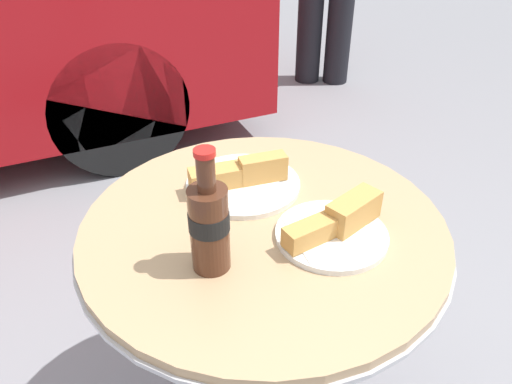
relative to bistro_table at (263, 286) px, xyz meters
name	(u,v)px	position (x,y,z in m)	size (l,w,h in m)	color
bistro_table	(263,286)	(0.00, 0.00, 0.00)	(0.74, 0.74, 0.70)	#B7B7BC
cola_bottle_left	(209,224)	(-0.14, -0.08, 0.27)	(0.07, 0.07, 0.23)	#4C2819
lunch_plate_near	(335,227)	(0.10, -0.09, 0.20)	(0.22, 0.21, 0.07)	white
lunch_plate_far	(242,180)	(0.01, 0.13, 0.19)	(0.25, 0.25, 0.07)	white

